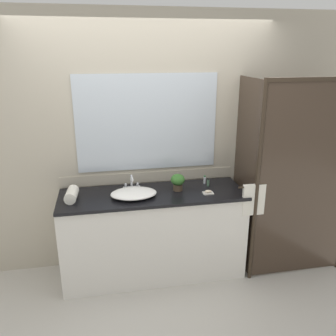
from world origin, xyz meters
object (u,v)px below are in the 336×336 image
sink_basin (134,193)px  soap_dish (208,192)px  faucet (132,184)px  rolled_towel_near_edge (72,195)px  amenity_bottle_shampoo (208,182)px  potted_plant (178,181)px  amenity_bottle_lotion (205,180)px

sink_basin → soap_dish: bearing=-5.2°
faucet → rolled_towel_near_edge: 0.59m
sink_basin → amenity_bottle_shampoo: bearing=9.6°
soap_dish → rolled_towel_near_edge: bearing=175.8°
sink_basin → soap_dish: (0.71, -0.07, -0.02)m
potted_plant → amenity_bottle_lotion: size_ratio=1.95×
rolled_towel_near_edge → sink_basin: bearing=-2.9°
sink_basin → faucet: 0.19m
sink_basin → soap_dish: 0.72m
sink_basin → potted_plant: potted_plant is taller
soap_dish → amenity_bottle_shampoo: (0.06, 0.20, 0.02)m
potted_plant → soap_dish: bearing=-27.8°
amenity_bottle_lotion → amenity_bottle_shampoo: bearing=-78.1°
faucet → sink_basin: bearing=-90.0°
rolled_towel_near_edge → amenity_bottle_shampoo: bearing=4.3°
amenity_bottle_lotion → amenity_bottle_shampoo: (0.02, -0.07, -0.00)m
sink_basin → potted_plant: bearing=9.8°
potted_plant → amenity_bottle_shampoo: potted_plant is taller
soap_dish → amenity_bottle_shampoo: bearing=73.2°
amenity_bottle_lotion → rolled_towel_near_edge: size_ratio=0.37×
potted_plant → amenity_bottle_lotion: 0.34m
faucet → amenity_bottle_lotion: size_ratio=1.98×
soap_dish → amenity_bottle_lotion: 0.27m
amenity_bottle_shampoo → rolled_towel_near_edge: bearing=-175.7°
soap_dish → rolled_towel_near_edge: size_ratio=0.43×
faucet → amenity_bottle_shampoo: (0.77, -0.06, -0.01)m
potted_plant → soap_dish: potted_plant is taller
sink_basin → amenity_bottle_lotion: (0.76, 0.20, 0.01)m
faucet → amenity_bottle_lotion: bearing=0.9°
potted_plant → amenity_bottle_lotion: bearing=21.9°
amenity_bottle_shampoo → rolled_towel_near_edge: size_ratio=0.35×
sink_basin → faucet: bearing=90.0°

